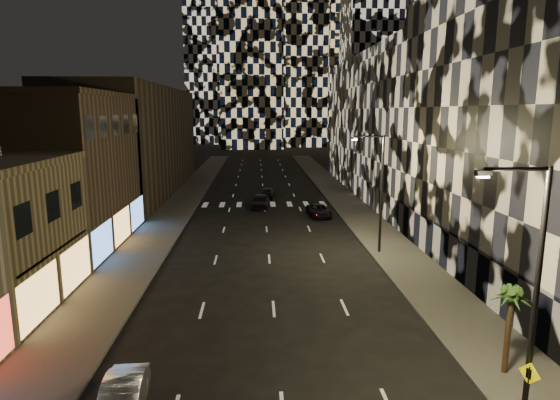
{
  "coord_description": "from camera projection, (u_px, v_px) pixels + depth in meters",
  "views": [
    {
      "loc": [
        -0.88,
        -4.57,
        10.88
      ],
      "look_at": [
        0.41,
        21.08,
        6.0
      ],
      "focal_mm": 30.0,
      "sensor_mm": 36.0,
      "label": 1
    }
  ],
  "objects": [
    {
      "name": "sidewalk_left",
      "position": [
        180.0,
        204.0,
        55.11
      ],
      "size": [
        4.0,
        120.0,
        0.15
      ],
      "primitive_type": "cube",
      "color": "#47443F",
      "rests_on": "ground"
    },
    {
      "name": "sidewalk_right",
      "position": [
        348.0,
        203.0,
        56.09
      ],
      "size": [
        4.0,
        120.0,
        0.15
      ],
      "primitive_type": "cube",
      "color": "#47443F",
      "rests_on": "ground"
    },
    {
      "name": "curb_left",
      "position": [
        198.0,
        204.0,
        55.21
      ],
      "size": [
        0.2,
        120.0,
        0.15
      ],
      "primitive_type": "cube",
      "color": "#4C4C47",
      "rests_on": "ground"
    },
    {
      "name": "curb_right",
      "position": [
        330.0,
        203.0,
        55.99
      ],
      "size": [
        0.2,
        120.0,
        0.15
      ],
      "primitive_type": "cube",
      "color": "#4C4C47",
      "rests_on": "ground"
    },
    {
      "name": "retail_brown",
      "position": [
        56.0,
        173.0,
        37.47
      ],
      "size": [
        10.0,
        15.0,
        12.0
      ],
      "primitive_type": "cube",
      "color": "#4A392A",
      "rests_on": "ground"
    },
    {
      "name": "retail_filler_left",
      "position": [
        137.0,
        140.0,
        63.28
      ],
      "size": [
        10.0,
        40.0,
        14.0
      ],
      "primitive_type": "cube",
      "color": "#4A392A",
      "rests_on": "ground"
    },
    {
      "name": "midrise_base",
      "position": [
        457.0,
        255.0,
        30.92
      ],
      "size": [
        0.6,
        25.0,
        3.0
      ],
      "primitive_type": "cube",
      "color": "#383838",
      "rests_on": "ground"
    },
    {
      "name": "midrise_filler_right",
      "position": [
        414.0,
        126.0,
        61.79
      ],
      "size": [
        16.0,
        40.0,
        18.0
      ],
      "primitive_type": "cube",
      "color": "#232326",
      "rests_on": "ground"
    },
    {
      "name": "streetlight_near",
      "position": [
        531.0,
        278.0,
        15.78
      ],
      "size": [
        2.55,
        0.25,
        9.0
      ],
      "color": "black",
      "rests_on": "sidewalk_right"
    },
    {
      "name": "streetlight_far",
      "position": [
        379.0,
        185.0,
        35.4
      ],
      "size": [
        2.55,
        0.25,
        9.0
      ],
      "color": "black",
      "rests_on": "sidewalk_right"
    },
    {
      "name": "car_silver_parked",
      "position": [
        122.0,
        400.0,
        16.83
      ],
      "size": [
        1.7,
        4.15,
        1.34
      ],
      "primitive_type": "imported",
      "rotation": [
        0.0,
        0.0,
        0.07
      ],
      "color": "#A0A0A5",
      "rests_on": "ground"
    },
    {
      "name": "car_dark_midlane",
      "position": [
        260.0,
        201.0,
        53.41
      ],
      "size": [
        2.31,
        4.77,
        1.57
      ],
      "primitive_type": "imported",
      "rotation": [
        0.0,
        0.0,
        -0.1
      ],
      "color": "black",
      "rests_on": "ground"
    },
    {
      "name": "car_dark_oncoming",
      "position": [
        268.0,
        193.0,
        60.04
      ],
      "size": [
        2.16,
        4.41,
        1.23
      ],
      "primitive_type": "imported",
      "rotation": [
        0.0,
        0.0,
        3.04
      ],
      "color": "black",
      "rests_on": "ground"
    },
    {
      "name": "car_dark_rightlane",
      "position": [
        319.0,
        211.0,
        48.98
      ],
      "size": [
        2.46,
        4.72,
        1.27
      ],
      "primitive_type": "imported",
      "rotation": [
        0.0,
        0.0,
        0.08
      ],
      "color": "black",
      "rests_on": "ground"
    },
    {
      "name": "ped_sign",
      "position": [
        528.0,
        384.0,
        15.9
      ],
      "size": [
        0.38,
        0.74,
        2.39
      ],
      "rotation": [
        0.0,
        0.0,
        0.43
      ],
      "color": "black",
      "rests_on": "sidewalk_right"
    },
    {
      "name": "palm_tree",
      "position": [
        511.0,
        302.0,
        19.01
      ],
      "size": [
        1.92,
        1.92,
        3.78
      ],
      "color": "#47331E",
      "rests_on": "sidewalk_right"
    }
  ]
}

